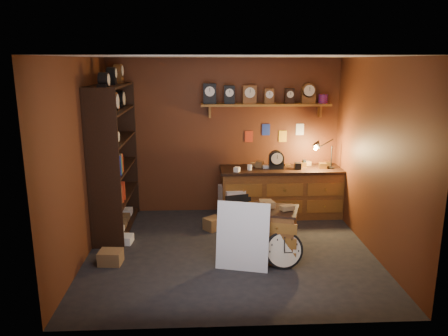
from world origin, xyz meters
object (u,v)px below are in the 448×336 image
shelving_unit (112,153)px  workbench (282,189)px  low_cabinet (273,232)px  big_round_clock (284,250)px

shelving_unit → workbench: size_ratio=1.21×
low_cabinet → big_round_clock: size_ratio=1.60×
shelving_unit → workbench: (2.78, 0.49, -0.78)m
shelving_unit → workbench: 2.93m
workbench → big_round_clock: 2.03m
shelving_unit → big_round_clock: 3.05m
low_cabinet → big_round_clock: low_cabinet is taller
shelving_unit → low_cabinet: 2.80m
shelving_unit → low_cabinet: size_ratio=3.19×
shelving_unit → low_cabinet: bearing=-27.4°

